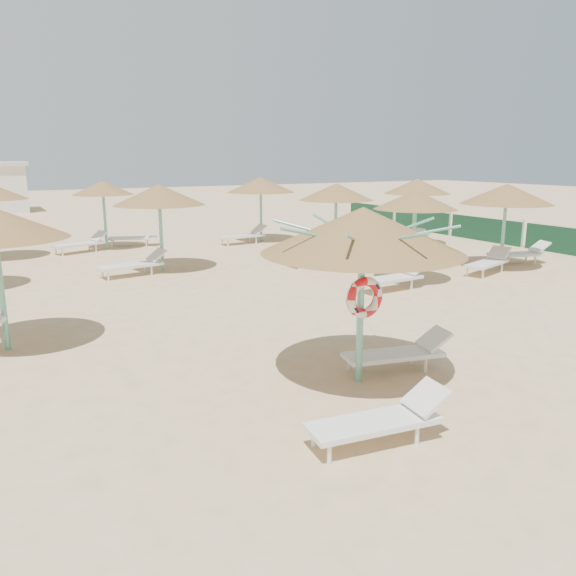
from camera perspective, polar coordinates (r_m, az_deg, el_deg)
ground at (r=9.25m, az=6.78°, el=-9.42°), size 120.00×120.00×0.00m
main_palapa at (r=8.64m, az=7.60°, el=5.74°), size 3.13×3.13×2.80m
lounger_main_a at (r=7.35m, az=9.57°, el=-12.98°), size 1.90×0.77×0.67m
lounger_main_b at (r=9.73m, az=11.32°, el=-6.41°), size 1.90×0.94×0.66m
palapa_field at (r=18.75m, az=-4.15°, el=9.38°), size 19.65×13.75×2.72m
windbreak_fence at (r=25.61m, az=19.46°, el=5.61°), size 0.08×19.84×1.10m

